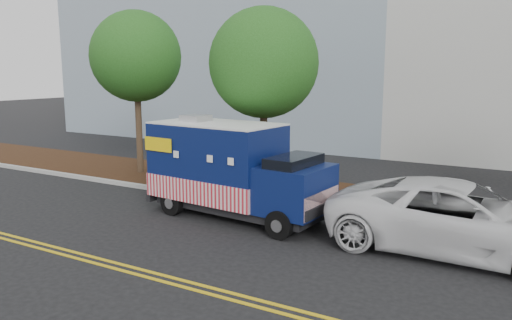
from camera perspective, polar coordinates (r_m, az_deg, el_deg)
The scene contains 10 objects.
ground at distance 15.70m, azimuth -5.61°, elevation -5.98°, with size 120.00×120.00×0.00m, color black.
curb at distance 16.79m, azimuth -2.84°, elevation -4.60°, with size 120.00×0.18×0.15m, color #9E9E99.
mulch_strip at distance 18.54m, azimuth 0.68°, elevation -3.17°, with size 120.00×4.00×0.15m, color black.
centerline_near at distance 12.54m, azimuth -17.69°, elevation -10.63°, with size 120.00×0.10×0.01m, color gold.
centerline_far at distance 12.38m, azimuth -18.55°, elevation -10.95°, with size 120.00×0.10×0.01m, color gold.
tree_a at distance 21.12m, azimuth -13.56°, elevation 11.40°, with size 3.66×3.66×6.75m.
tree_b at distance 17.25m, azimuth 0.90°, elevation 10.99°, with size 3.76×3.76×6.49m.
sign_post at distance 18.75m, azimuth -9.46°, elevation 0.36°, with size 0.06×0.06×2.40m, color #473828.
food_truck at distance 14.97m, azimuth -2.96°, elevation -1.37°, with size 5.88×2.64×3.01m.
white_car at distance 13.01m, azimuth 22.24°, elevation -6.18°, with size 2.87×6.22×1.73m, color silver.
Camera 1 is at (8.80, -12.24, 4.36)m, focal length 35.00 mm.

